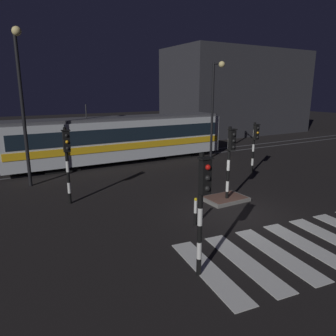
% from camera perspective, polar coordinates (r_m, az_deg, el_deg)
% --- Properties ---
extents(ground_plane, '(120.00, 120.00, 0.00)m').
position_cam_1_polar(ground_plane, '(13.93, 12.46, -7.95)').
color(ground_plane, black).
extents(rail_near, '(80.00, 0.12, 0.03)m').
position_cam_1_polar(rail_near, '(22.78, -6.30, 0.87)').
color(rail_near, '#59595E').
rests_on(rail_near, ground).
extents(rail_far, '(80.00, 0.12, 0.03)m').
position_cam_1_polar(rail_far, '(24.07, -7.68, 1.53)').
color(rail_far, '#59595E').
rests_on(rail_far, ground).
extents(crosswalk_zebra, '(8.69, 4.64, 0.02)m').
position_cam_1_polar(crosswalk_zebra, '(11.92, 23.64, -12.66)').
color(crosswalk_zebra, silver).
rests_on(crosswalk_zebra, ground).
extents(traffic_island, '(1.97, 1.36, 0.18)m').
position_cam_1_polar(traffic_island, '(15.35, 10.20, -5.42)').
color(traffic_island, slate).
rests_on(traffic_island, ground).
extents(traffic_light_corner_far_left, '(0.36, 0.42, 3.49)m').
position_cam_1_polar(traffic_light_corner_far_left, '(14.76, -17.57, 2.30)').
color(traffic_light_corner_far_left, black).
rests_on(traffic_light_corner_far_left, ground).
extents(traffic_light_median_centre, '(0.36, 0.42, 3.50)m').
position_cam_1_polar(traffic_light_median_centre, '(14.57, 11.03, 2.57)').
color(traffic_light_median_centre, black).
rests_on(traffic_light_median_centre, ground).
extents(traffic_light_corner_near_left, '(0.36, 0.42, 3.51)m').
position_cam_1_polar(traffic_light_corner_near_left, '(8.50, 6.18, -5.32)').
color(traffic_light_corner_near_left, black).
rests_on(traffic_light_corner_near_left, ground).
extents(traffic_light_corner_far_right, '(0.36, 0.42, 3.14)m').
position_cam_1_polar(traffic_light_corner_far_right, '(20.41, 15.25, 4.84)').
color(traffic_light_corner_far_right, black).
rests_on(traffic_light_corner_far_right, ground).
extents(street_lamp_trackside_right, '(0.44, 1.21, 7.00)m').
position_cam_1_polar(street_lamp_trackside_right, '(24.03, 8.35, 12.18)').
color(street_lamp_trackside_right, black).
rests_on(street_lamp_trackside_right, ground).
extents(street_lamp_trackside_left, '(0.44, 1.21, 7.94)m').
position_cam_1_polar(street_lamp_trackside_left, '(18.01, -24.69, 12.21)').
color(street_lamp_trackside_left, black).
rests_on(street_lamp_trackside_left, ground).
extents(tram, '(15.76, 2.58, 4.15)m').
position_cam_1_polar(tram, '(22.89, -8.47, 5.28)').
color(tram, silver).
rests_on(tram, ground).
extents(bollard_island_edge, '(0.12, 0.12, 1.11)m').
position_cam_1_polar(bollard_island_edge, '(12.37, 4.92, -7.73)').
color(bollard_island_edge, black).
rests_on(bollard_island_edge, ground).
extents(building_backdrop, '(16.73, 8.00, 9.50)m').
position_cam_1_polar(building_backdrop, '(39.86, 12.22, 13.04)').
color(building_backdrop, '#2D2D33').
rests_on(building_backdrop, ground).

